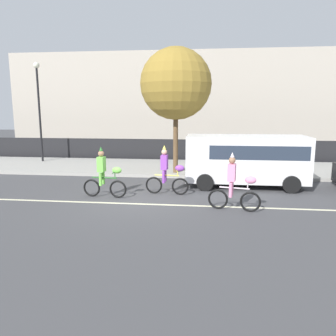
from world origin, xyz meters
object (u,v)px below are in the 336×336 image
at_px(parade_cyclist_lime, 105,175).
at_px(parade_cyclist_purple, 167,173).
at_px(parked_van_white, 247,157).
at_px(street_lamp_post, 39,97).
at_px(parade_cyclist_pink, 235,185).

relative_size(parade_cyclist_lime, parade_cyclist_purple, 1.00).
height_order(parade_cyclist_lime, parked_van_white, parked_van_white).
bearing_deg(parade_cyclist_lime, street_lamp_post, 130.68).
relative_size(parade_cyclist_pink, street_lamp_post, 0.33).
xyz_separation_m(parade_cyclist_pink, street_lamp_post, (-10.91, 8.33, 3.15)).
height_order(parked_van_white, street_lamp_post, street_lamp_post).
distance_m(parade_cyclist_purple, street_lamp_post, 11.14).
relative_size(parade_cyclist_lime, parked_van_white, 0.38).
bearing_deg(parked_van_white, parade_cyclist_purple, -151.95).
height_order(parade_cyclist_lime, parade_cyclist_pink, same).
xyz_separation_m(parade_cyclist_lime, parade_cyclist_pink, (4.71, -1.11, 0.00)).
bearing_deg(street_lamp_post, parade_cyclist_purple, -37.45).
bearing_deg(parked_van_white, parade_cyclist_lime, -156.08).
xyz_separation_m(parade_cyclist_lime, street_lamp_post, (-6.20, 7.22, 3.15)).
height_order(parade_cyclist_lime, parade_cyclist_purple, same).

